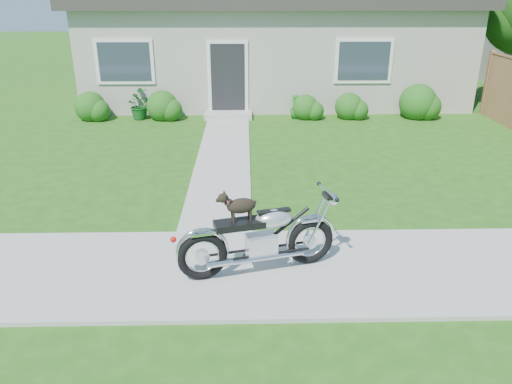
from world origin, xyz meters
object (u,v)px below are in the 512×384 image
potted_plant_right (296,107)px  house (273,32)px  potted_plant_left (138,105)px  motorcycle_with_dog (260,236)px

potted_plant_right → house: bearing=98.5°
potted_plant_left → potted_plant_right: size_ratio=1.26×
potted_plant_left → house: bearing=39.7°
house → motorcycle_with_dog: bearing=-93.8°
potted_plant_left → potted_plant_right: bearing=0.0°
potted_plant_right → motorcycle_with_dog: (-1.32, -8.63, 0.22)m
house → potted_plant_left: size_ratio=14.88×
motorcycle_with_dog → potted_plant_left: bearing=96.5°
house → potted_plant_right: size_ratio=18.70×
potted_plant_left → motorcycle_with_dog: motorcycle_with_dog is taller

